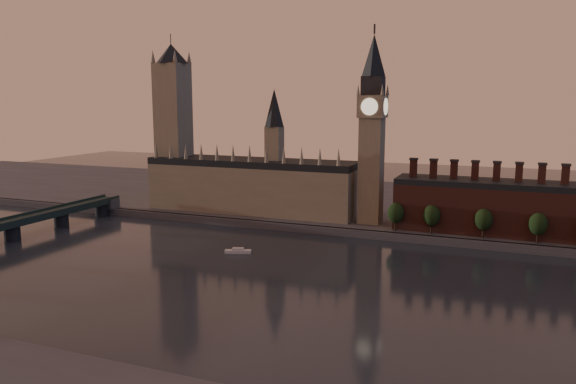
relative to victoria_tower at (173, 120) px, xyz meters
name	(u,v)px	position (x,y,z in m)	size (l,w,h in m)	color
ground	(276,287)	(120.00, -115.00, -59.09)	(900.00, 900.00, 0.00)	black
north_bank	(379,204)	(120.00, 63.04, -57.09)	(900.00, 182.00, 4.00)	#4C4C52
palace_of_westminster	(253,183)	(55.59, -0.09, -37.46)	(130.00, 30.30, 74.00)	gray
victoria_tower	(173,120)	(0.00, 0.00, 0.00)	(24.00, 24.00, 108.00)	gray
big_ben	(372,127)	(130.00, -5.00, -2.26)	(15.00, 15.00, 107.00)	gray
chimney_block	(506,207)	(200.00, -5.00, -41.27)	(110.00, 25.00, 37.00)	#592A22
embankment_tree_0	(396,213)	(147.16, -19.92, -45.62)	(8.60, 8.60, 14.88)	black
embankment_tree_1	(432,216)	(165.38, -19.53, -45.62)	(8.60, 8.60, 14.88)	black
embankment_tree_2	(484,220)	(190.41, -19.79, -45.62)	(8.60, 8.60, 14.88)	black
embankment_tree_3	(538,224)	(214.95, -20.87, -45.62)	(8.60, 8.60, 14.88)	black
river_boat	(238,251)	(83.93, -76.21, -58.14)	(12.81, 7.74, 2.47)	#BDBDBD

